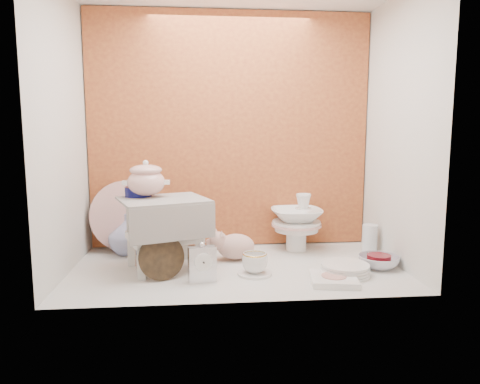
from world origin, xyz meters
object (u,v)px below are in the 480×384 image
object	(u,v)px
floral_platter	(126,216)
gold_rim_teacup	(255,263)
mantel_clock	(202,262)
crystal_bowl	(379,262)
plush_pig	(236,246)
soup_tureen	(146,179)
step_stool	(164,234)
porcelain_tower	(296,222)
dinner_plate_stack	(345,269)
blue_white_vase	(128,234)

from	to	relation	value
floral_platter	gold_rim_teacup	size ratio (longest dim) A/B	3.30
mantel_clock	crystal_bowl	xyz separation A→B (m)	(0.97, 0.14, -0.07)
plush_pig	floral_platter	bearing A→B (deg)	176.55
soup_tureen	gold_rim_teacup	distance (m)	0.75
floral_platter	plush_pig	xyz separation A→B (m)	(0.68, -0.29, -0.14)
plush_pig	crystal_bowl	world-z (taller)	plush_pig
step_stool	porcelain_tower	world-z (taller)	step_stool
mantel_clock	plush_pig	world-z (taller)	mantel_clock
mantel_clock	floral_platter	bearing A→B (deg)	114.27
mantel_clock	plush_pig	size ratio (longest dim) A/B	0.72
floral_platter	plush_pig	size ratio (longest dim) A/B	1.58
floral_platter	plush_pig	distance (m)	0.75
floral_platter	porcelain_tower	bearing A→B (deg)	-5.97
floral_platter	crystal_bowl	distance (m)	1.55
soup_tureen	dinner_plate_stack	xyz separation A→B (m)	(1.05, -0.26, -0.46)
blue_white_vase	porcelain_tower	bearing A→B (deg)	-0.84
step_stool	soup_tureen	distance (m)	0.32
step_stool	floral_platter	xyz separation A→B (m)	(-0.27, 0.41, 0.02)
floral_platter	blue_white_vase	xyz separation A→B (m)	(0.03, -0.10, -0.10)
dinner_plate_stack	crystal_bowl	world-z (taller)	crystal_bowl
floral_platter	porcelain_tower	world-z (taller)	floral_platter
step_stool	gold_rim_teacup	xyz separation A→B (m)	(0.48, -0.15, -0.13)
floral_platter	crystal_bowl	world-z (taller)	floral_platter
soup_tureen	mantel_clock	distance (m)	0.58
blue_white_vase	gold_rim_teacup	world-z (taller)	blue_white_vase
dinner_plate_stack	crystal_bowl	distance (m)	0.24
floral_platter	dinner_plate_stack	distance (m)	1.38
step_stool	plush_pig	distance (m)	0.44
floral_platter	crystal_bowl	size ratio (longest dim) A/B	2.03
blue_white_vase	step_stool	bearing A→B (deg)	-51.97
gold_rim_teacup	crystal_bowl	size ratio (longest dim) A/B	0.61
plush_pig	dinner_plate_stack	bearing A→B (deg)	-10.32
crystal_bowl	floral_platter	bearing A→B (deg)	160.54
gold_rim_teacup	porcelain_tower	distance (m)	0.57
dinner_plate_stack	porcelain_tower	size ratio (longest dim) A/B	0.72
soup_tureen	porcelain_tower	bearing A→B (deg)	14.69
blue_white_vase	mantel_clock	distance (m)	0.71
floral_platter	porcelain_tower	size ratio (longest dim) A/B	1.22
soup_tureen	floral_platter	bearing A→B (deg)	116.96
soup_tureen	porcelain_tower	distance (m)	0.98
gold_rim_teacup	dinner_plate_stack	distance (m)	0.48
porcelain_tower	gold_rim_teacup	bearing A→B (deg)	-125.46
step_stool	plush_pig	bearing A→B (deg)	-3.02
floral_platter	porcelain_tower	xyz separation A→B (m)	(1.07, -0.11, -0.04)
plush_pig	porcelain_tower	distance (m)	0.45
gold_rim_teacup	dinner_plate_stack	size ratio (longest dim) A/B	0.51
gold_rim_teacup	porcelain_tower	size ratio (longest dim) A/B	0.37
mantel_clock	porcelain_tower	distance (m)	0.81
soup_tureen	step_stool	bearing A→B (deg)	-33.46
blue_white_vase	porcelain_tower	world-z (taller)	porcelain_tower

